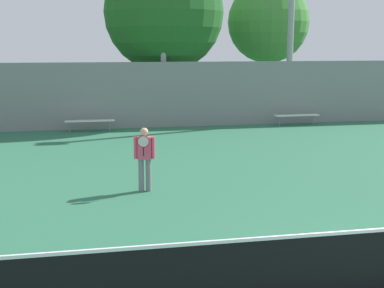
{
  "coord_description": "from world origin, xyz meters",
  "views": [
    {
      "loc": [
        -4.34,
        -6.89,
        3.69
      ],
      "look_at": [
        -1.47,
        7.52,
        0.95
      ],
      "focal_mm": 50.0,
      "sensor_mm": 36.0,
      "label": 1
    }
  ],
  "objects_px": {
    "tree_green_broad": "(164,13)",
    "tree_green_tall": "(268,23)",
    "tennis_player": "(145,156)",
    "bench_courtside_near": "(90,121)",
    "light_pole_near_left": "(291,9)",
    "bench_courtside_far": "(297,116)"
  },
  "relations": [
    {
      "from": "tree_green_broad",
      "to": "light_pole_near_left",
      "type": "bearing_deg",
      "value": -19.68
    },
    {
      "from": "tennis_player",
      "to": "bench_courtside_near",
      "type": "distance_m",
      "value": 10.11
    },
    {
      "from": "tree_green_tall",
      "to": "light_pole_near_left",
      "type": "bearing_deg",
      "value": -92.74
    },
    {
      "from": "tennis_player",
      "to": "bench_courtside_near",
      "type": "xyz_separation_m",
      "value": [
        -1.27,
        10.02,
        -0.48
      ]
    },
    {
      "from": "tennis_player",
      "to": "bench_courtside_near",
      "type": "bearing_deg",
      "value": 108.19
    },
    {
      "from": "tennis_player",
      "to": "tree_green_tall",
      "type": "relative_size",
      "value": 0.23
    },
    {
      "from": "bench_courtside_near",
      "to": "tree_green_tall",
      "type": "height_order",
      "value": "tree_green_tall"
    },
    {
      "from": "tree_green_broad",
      "to": "tree_green_tall",
      "type": "bearing_deg",
      "value": 15.62
    },
    {
      "from": "light_pole_near_left",
      "to": "tree_green_broad",
      "type": "relative_size",
      "value": 1.16
    },
    {
      "from": "tennis_player",
      "to": "light_pole_near_left",
      "type": "height_order",
      "value": "light_pole_near_left"
    },
    {
      "from": "bench_courtside_near",
      "to": "bench_courtside_far",
      "type": "height_order",
      "value": "same"
    },
    {
      "from": "tennis_player",
      "to": "bench_courtside_far",
      "type": "xyz_separation_m",
      "value": [
        8.2,
        10.02,
        -0.48
      ]
    },
    {
      "from": "tree_green_tall",
      "to": "tree_green_broad",
      "type": "distance_m",
      "value": 6.09
    },
    {
      "from": "tree_green_broad",
      "to": "bench_courtside_far",
      "type": "bearing_deg",
      "value": -26.86
    },
    {
      "from": "bench_courtside_far",
      "to": "tree_green_broad",
      "type": "height_order",
      "value": "tree_green_broad"
    },
    {
      "from": "bench_courtside_near",
      "to": "light_pole_near_left",
      "type": "height_order",
      "value": "light_pole_near_left"
    },
    {
      "from": "light_pole_near_left",
      "to": "tree_green_broad",
      "type": "height_order",
      "value": "light_pole_near_left"
    },
    {
      "from": "bench_courtside_near",
      "to": "bench_courtside_far",
      "type": "distance_m",
      "value": 9.47
    },
    {
      "from": "tree_green_tall",
      "to": "tennis_player",
      "type": "bearing_deg",
      "value": -119.61
    },
    {
      "from": "bench_courtside_far",
      "to": "tree_green_broad",
      "type": "distance_m",
      "value": 8.04
    },
    {
      "from": "bench_courtside_near",
      "to": "tree_green_broad",
      "type": "relative_size",
      "value": 0.26
    },
    {
      "from": "tennis_player",
      "to": "tree_green_broad",
      "type": "xyz_separation_m",
      "value": [
        2.43,
        12.94,
        4.29
      ]
    }
  ]
}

